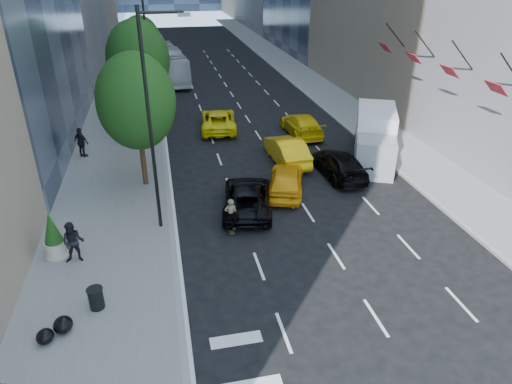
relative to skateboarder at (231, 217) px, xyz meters
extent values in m
plane|color=black|center=(3.20, -3.00, -0.83)|extent=(160.00, 160.00, 0.00)
cube|color=slate|center=(-5.80, 27.00, -0.75)|extent=(6.00, 120.00, 0.15)
cube|color=slate|center=(13.20, 27.00, -0.75)|extent=(4.00, 120.00, 0.15)
cylinder|color=black|center=(-3.30, 1.00, 4.32)|extent=(0.16, 0.16, 10.00)
cylinder|color=black|center=(-2.40, 1.00, 9.02)|extent=(1.80, 0.12, 0.12)
cube|color=#99998C|center=(-1.50, 1.00, 8.92)|extent=(0.50, 0.22, 0.15)
cylinder|color=black|center=(-3.30, 19.00, 4.32)|extent=(0.16, 0.16, 10.00)
cylinder|color=#301F13|center=(-4.00, 6.00, 0.90)|extent=(0.30, 0.30, 3.15)
ellipsoid|color=#113B10|center=(-4.00, 6.00, 4.15)|extent=(4.20, 4.20, 5.25)
cylinder|color=#301F13|center=(-4.00, 16.00, 1.01)|extent=(0.30, 0.30, 3.38)
ellipsoid|color=#113B10|center=(-4.00, 16.00, 4.50)|extent=(4.50, 4.50, 5.62)
cylinder|color=#301F13|center=(-4.00, 29.00, 0.79)|extent=(0.30, 0.30, 2.93)
ellipsoid|color=#113B10|center=(-4.00, 29.00, 3.81)|extent=(3.90, 3.90, 4.88)
cylinder|color=black|center=(-3.20, 37.00, 1.92)|extent=(0.14, 0.14, 5.20)
imported|color=black|center=(-3.20, 37.00, 3.52)|extent=(2.48, 0.53, 1.00)
cylinder|color=black|center=(14.35, 1.00, 6.02)|extent=(1.75, 0.08, 1.75)
cube|color=#AE2835|center=(13.70, 1.00, 5.17)|extent=(0.64, 1.30, 0.64)
cylinder|color=black|center=(14.35, 5.00, 6.02)|extent=(1.75, 0.08, 1.75)
cube|color=#AE2835|center=(13.70, 5.00, 5.17)|extent=(0.64, 1.30, 0.64)
cylinder|color=black|center=(14.35, 9.00, 6.02)|extent=(1.75, 0.08, 1.75)
cube|color=#AE2835|center=(13.70, 9.00, 5.17)|extent=(0.64, 1.30, 0.64)
cylinder|color=black|center=(14.35, 13.00, 6.02)|extent=(1.75, 0.08, 1.75)
cube|color=#AE2835|center=(13.70, 13.00, 5.17)|extent=(0.64, 1.30, 0.64)
imported|color=brown|center=(0.00, 0.00, 0.00)|extent=(0.62, 0.42, 1.65)
imported|color=black|center=(1.20, 2.00, -0.10)|extent=(3.43, 5.62, 1.46)
imported|color=black|center=(7.40, 5.00, -0.08)|extent=(2.33, 5.24, 1.50)
imported|color=#F9A30D|center=(3.70, 3.50, -0.04)|extent=(3.18, 4.95, 1.57)
imported|color=yellow|center=(4.90, 7.65, 0.00)|extent=(1.96, 5.09, 1.65)
imported|color=yellow|center=(1.49, 14.86, -0.05)|extent=(3.18, 5.82, 1.55)
imported|color=yellow|center=(7.40, 12.50, -0.06)|extent=(2.25, 5.32, 1.53)
imported|color=silver|center=(-1.60, 32.50, 0.89)|extent=(4.21, 12.57, 3.44)
cube|color=white|center=(10.89, 7.65, 1.01)|extent=(4.03, 5.13, 2.68)
cube|color=gray|center=(9.51, 4.58, 0.31)|extent=(2.89, 2.74, 2.28)
cylinder|color=black|center=(8.40, 4.64, -0.33)|extent=(0.72, 1.05, 0.99)
cylinder|color=black|center=(10.30, 3.79, -0.33)|extent=(0.72, 1.05, 0.99)
cylinder|color=black|center=(10.58, 9.52, -0.33)|extent=(0.72, 1.05, 0.99)
cylinder|color=black|center=(12.48, 8.68, -0.33)|extent=(0.72, 1.05, 0.99)
imported|color=black|center=(-6.90, -1.20, 0.27)|extent=(0.96, 0.78, 1.89)
imported|color=black|center=(-8.00, 11.01, 0.31)|extent=(1.21, 1.09, 1.98)
cylinder|color=black|center=(-5.77, -4.44, -0.27)|extent=(0.55, 0.55, 0.82)
cylinder|color=beige|center=(-7.80, -0.57, -0.32)|extent=(0.88, 0.88, 0.71)
cone|color=#113B10|center=(-7.80, -0.57, 0.74)|extent=(0.80, 0.80, 1.41)
ellipsoid|color=black|center=(-6.80, -5.46, -0.39)|extent=(0.66, 0.73, 0.56)
ellipsoid|color=black|center=(-7.32, -5.87, -0.43)|extent=(0.58, 0.64, 0.49)
camera|label=1|loc=(-2.80, -18.57, 10.85)|focal=32.00mm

